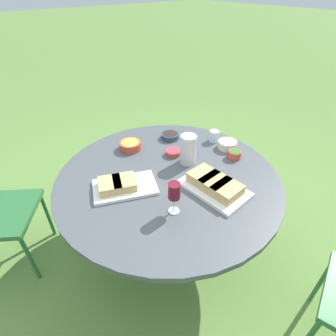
{
  "coord_description": "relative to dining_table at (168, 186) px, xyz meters",
  "views": [
    {
      "loc": [
        0.82,
        1.01,
        1.71
      ],
      "look_at": [
        0.0,
        0.0,
        0.76
      ],
      "focal_mm": 28.0,
      "sensor_mm": 36.0,
      "label": 1
    }
  ],
  "objects": [
    {
      "name": "bowl_dip_red",
      "position": [
        -0.18,
        -0.17,
        0.11
      ],
      "size": [
        0.1,
        0.1,
        0.04
      ],
      "color": "#B74733",
      "rests_on": "dining_table"
    },
    {
      "name": "platter_charcuterie",
      "position": [
        -0.12,
        0.27,
        0.12
      ],
      "size": [
        0.27,
        0.4,
        0.08
      ],
      "color": "white",
      "rests_on": "dining_table"
    },
    {
      "name": "wine_glass",
      "position": [
        0.17,
        0.26,
        0.22
      ],
      "size": [
        0.06,
        0.06,
        0.19
      ],
      "color": "silver",
      "rests_on": "dining_table"
    },
    {
      "name": "platter_bread_main",
      "position": [
        0.29,
        -0.07,
        0.11
      ],
      "size": [
        0.42,
        0.35,
        0.07
      ],
      "color": "white",
      "rests_on": "dining_table"
    },
    {
      "name": "cup_water_near",
      "position": [
        -0.54,
        -0.12,
        0.13
      ],
      "size": [
        0.07,
        0.07,
        0.08
      ],
      "color": "silver",
      "rests_on": "dining_table"
    },
    {
      "name": "dining_table",
      "position": [
        0.0,
        0.0,
        0.0
      ],
      "size": [
        1.4,
        1.4,
        0.7
      ],
      "color": "#4C4C51",
      "rests_on": "ground_plane"
    },
    {
      "name": "bowl_olives",
      "position": [
        -0.31,
        -0.36,
        0.11
      ],
      "size": [
        0.14,
        0.14,
        0.04
      ],
      "color": "#334256",
      "rests_on": "dining_table"
    },
    {
      "name": "bowl_fries",
      "position": [
        0.01,
        -0.42,
        0.12
      ],
      "size": [
        0.16,
        0.16,
        0.06
      ],
      "color": "#B74733",
      "rests_on": "dining_table"
    },
    {
      "name": "bowl_salad",
      "position": [
        -0.48,
        0.13,
        0.12
      ],
      "size": [
        0.09,
        0.09,
        0.06
      ],
      "color": "#B74733",
      "rests_on": "dining_table"
    },
    {
      "name": "ground_plane",
      "position": [
        0.0,
        0.0,
        -0.62
      ],
      "size": [
        40.0,
        40.0,
        0.0
      ],
      "primitive_type": "plane",
      "color": "#668E42"
    },
    {
      "name": "bowl_dip_cream",
      "position": [
        -0.54,
        0.02,
        0.12
      ],
      "size": [
        0.13,
        0.13,
        0.06
      ],
      "color": "beige",
      "rests_on": "dining_table"
    },
    {
      "name": "water_pitcher",
      "position": [
        -0.19,
        -0.03,
        0.19
      ],
      "size": [
        0.11,
        0.11,
        0.2
      ],
      "color": "silver",
      "rests_on": "dining_table"
    }
  ]
}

